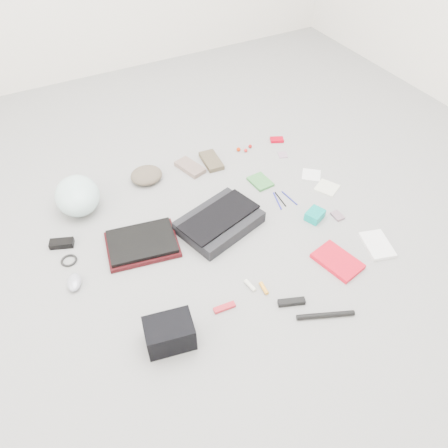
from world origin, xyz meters
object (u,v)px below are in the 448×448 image
messenger_bag (219,222)px  book_red (337,261)px  camera_bag (170,333)px  bike_helmet (77,195)px  accordion_wallet (315,215)px  laptop (142,242)px

messenger_bag → book_red: 0.62m
camera_bag → bike_helmet: bearing=107.6°
messenger_bag → accordion_wallet: messenger_bag is taller
messenger_bag → camera_bag: size_ratio=2.04×
bike_helmet → accordion_wallet: bearing=-26.2°
laptop → book_red: bearing=-24.0°
camera_bag → book_red: (0.87, 0.02, -0.05)m
bike_helmet → accordion_wallet: size_ratio=3.02×
laptop → book_red: 0.96m
accordion_wallet → camera_bag: bearing=174.8°
laptop → accordion_wallet: 0.91m
book_red → accordion_wallet: bearing=61.3°
book_red → laptop: bearing=132.8°
bike_helmet → book_red: (0.99, -0.96, -0.08)m
book_red → accordion_wallet: accordion_wallet is taller
laptop → book_red: laptop is taller
bike_helmet → camera_bag: bike_helmet is taller
book_red → accordion_wallet: 0.31m
bike_helmet → camera_bag: size_ratio=1.48×
camera_bag → accordion_wallet: camera_bag is taller
camera_bag → book_red: size_ratio=0.88×
bike_helmet → camera_bag: bearing=-77.8°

